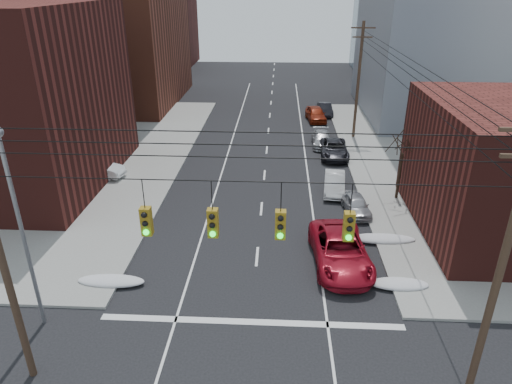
# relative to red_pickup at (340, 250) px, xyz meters

# --- Properties ---
(building_brick_far) EXTENTS (22.00, 18.00, 12.00)m
(building_brick_far) POSITION_rel_red_pickup_xyz_m (-30.59, 62.50, 5.13)
(building_brick_far) COLOR #461915
(building_brick_far) RESTS_ON ground
(building_glass) EXTENTS (20.00, 18.00, 22.00)m
(building_glass) POSITION_rel_red_pickup_xyz_m (19.41, 58.50, 10.13)
(building_glass) COLOR gray
(building_glass) RESTS_ON ground
(utility_pole_right) EXTENTS (2.20, 0.28, 11.00)m
(utility_pole_right) POSITION_rel_red_pickup_xyz_m (3.91, -8.50, 4.91)
(utility_pole_right) COLOR #473323
(utility_pole_right) RESTS_ON ground
(utility_pole_far) EXTENTS (2.20, 0.28, 11.00)m
(utility_pole_far) POSITION_rel_red_pickup_xyz_m (3.91, 22.50, 4.91)
(utility_pole_far) COLOR #473323
(utility_pole_far) RESTS_ON ground
(traffic_signals) EXTENTS (17.00, 0.42, 2.02)m
(traffic_signals) POSITION_rel_red_pickup_xyz_m (-4.49, -8.53, 6.30)
(traffic_signals) COLOR black
(traffic_signals) RESTS_ON ground
(street_light) EXTENTS (0.44, 0.44, 9.32)m
(street_light) POSITION_rel_red_pickup_xyz_m (-14.09, -5.50, 4.67)
(street_light) COLOR gray
(street_light) RESTS_ON ground
(bare_tree) EXTENTS (2.09, 2.20, 4.93)m
(bare_tree) POSITION_rel_red_pickup_xyz_m (5.00, 8.49, 1.45)
(bare_tree) COLOR black
(bare_tree) RESTS_ON ground
(snow_nw) EXTENTS (3.50, 1.08, 0.42)m
(snow_nw) POSITION_rel_red_pickup_xyz_m (-11.99, -2.50, -0.66)
(snow_nw) COLOR silver
(snow_nw) RESTS_ON ground
(snow_ne) EXTENTS (3.00, 1.08, 0.42)m
(snow_ne) POSITION_rel_red_pickup_xyz_m (2.81, -2.00, -0.66)
(snow_ne) COLOR silver
(snow_ne) RESTS_ON ground
(snow_east_far) EXTENTS (4.00, 1.08, 0.42)m
(snow_east_far) POSITION_rel_red_pickup_xyz_m (2.81, 2.50, -0.66)
(snow_east_far) COLOR silver
(snow_east_far) RESTS_ON ground
(red_pickup) EXTENTS (3.29, 6.44, 1.74)m
(red_pickup) POSITION_rel_red_pickup_xyz_m (0.00, 0.00, 0.00)
(red_pickup) COLOR maroon
(red_pickup) RESTS_ON ground
(parked_car_a) EXTENTS (1.90, 3.76, 1.23)m
(parked_car_a) POSITION_rel_red_pickup_xyz_m (1.81, 6.24, -0.26)
(parked_car_a) COLOR #A8A8AD
(parked_car_a) RESTS_ON ground
(parked_car_b) EXTENTS (1.89, 4.31, 1.38)m
(parked_car_b) POSITION_rel_red_pickup_xyz_m (0.68, 9.57, -0.18)
(parked_car_b) COLOR silver
(parked_car_b) RESTS_ON ground
(parked_car_c) EXTENTS (2.46, 5.15, 1.42)m
(parked_car_c) POSITION_rel_red_pickup_xyz_m (1.43, 17.08, -0.16)
(parked_car_c) COLOR black
(parked_car_c) RESTS_ON ground
(parked_car_d) EXTENTS (1.86, 4.44, 1.28)m
(parked_car_d) POSITION_rel_red_pickup_xyz_m (0.57, 20.04, -0.23)
(parked_car_d) COLOR #9D9EA2
(parked_car_d) RESTS_ON ground
(parked_car_e) EXTENTS (2.42, 4.82, 1.58)m
(parked_car_e) POSITION_rel_red_pickup_xyz_m (0.57, 28.43, -0.08)
(parked_car_e) COLOR maroon
(parked_car_e) RESTS_ON ground
(parked_car_f) EXTENTS (1.67, 4.15, 1.34)m
(parked_car_f) POSITION_rel_red_pickup_xyz_m (1.81, 31.04, -0.20)
(parked_car_f) COLOR black
(parked_car_f) RESTS_ON ground
(lot_car_a) EXTENTS (4.47, 2.20, 1.41)m
(lot_car_a) POSITION_rel_red_pickup_xyz_m (-17.74, 11.16, -0.02)
(lot_car_a) COLOR white
(lot_car_a) RESTS_ON sidewalk_nw
(lot_car_b) EXTENTS (5.89, 4.37, 1.49)m
(lot_car_b) POSITION_rel_red_pickup_xyz_m (-20.20, 16.93, 0.02)
(lot_car_b) COLOR #A7A6AB
(lot_car_b) RESTS_ON sidewalk_nw
(lot_car_c) EXTENTS (4.62, 2.17, 1.30)m
(lot_car_c) POSITION_rel_red_pickup_xyz_m (-23.26, 9.80, -0.07)
(lot_car_c) COLOR black
(lot_car_c) RESTS_ON sidewalk_nw
(lot_car_d) EXTENTS (4.77, 3.40, 1.51)m
(lot_car_d) POSITION_rel_red_pickup_xyz_m (-21.77, 15.33, 0.03)
(lot_car_d) COLOR #BABABF
(lot_car_d) RESTS_ON sidewalk_nw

